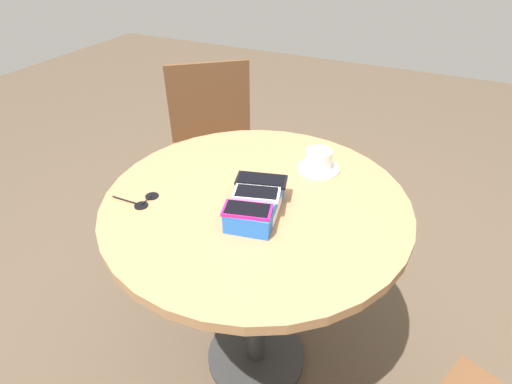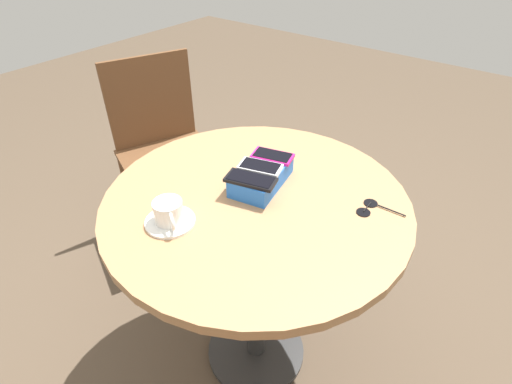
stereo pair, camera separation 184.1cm
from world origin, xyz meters
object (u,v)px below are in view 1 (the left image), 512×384
at_px(phone_black, 261,180).
at_px(sunglasses, 144,201).
at_px(phone_box, 256,204).
at_px(saucer, 318,168).
at_px(chair_far_side, 216,149).
at_px(round_table, 256,233).
at_px(phone_magenta, 247,210).
at_px(coffee_cup, 319,158).
at_px(phone_white, 257,193).

height_order(phone_black, sunglasses, phone_black).
bearing_deg(phone_box, saucer, -16.35).
height_order(sunglasses, chair_far_side, chair_far_side).
bearing_deg(round_table, phone_black, -63.51).
height_order(phone_box, saucer, phone_box).
relative_size(round_table, phone_black, 5.72).
bearing_deg(chair_far_side, phone_magenta, -144.14).
bearing_deg(coffee_cup, chair_far_side, 54.99).
bearing_deg(coffee_cup, sunglasses, 134.06).
xyz_separation_m(phone_box, chair_far_side, (0.77, 0.59, -0.35)).
xyz_separation_m(round_table, phone_black, (0.01, -0.01, 0.20)).
distance_m(saucer, sunglasses, 0.55).
bearing_deg(coffee_cup, phone_box, 164.09).
height_order(phone_magenta, chair_far_side, chair_far_side).
height_order(phone_box, chair_far_side, chair_far_side).
distance_m(phone_white, chair_far_side, 1.04).
relative_size(round_table, phone_white, 6.45).
xyz_separation_m(phone_box, phone_white, (0.00, -0.00, 0.03)).
height_order(phone_black, coffee_cup, coffee_cup).
distance_m(saucer, chair_far_side, 0.89).
relative_size(phone_black, chair_far_side, 0.18).
relative_size(phone_white, phone_black, 0.89).
bearing_deg(saucer, phone_black, 155.44).
distance_m(phone_black, saucer, 0.25).
relative_size(saucer, chair_far_side, 0.15).
distance_m(phone_box, phone_white, 0.03).
height_order(saucer, chair_far_side, chair_far_side).
relative_size(coffee_cup, chair_far_side, 0.11).
distance_m(phone_white, sunglasses, 0.33).
height_order(round_table, coffee_cup, coffee_cup).
height_order(phone_white, saucer, phone_white).
xyz_separation_m(phone_white, chair_far_side, (0.76, 0.59, -0.38)).
height_order(phone_box, phone_white, phone_white).
height_order(phone_box, phone_magenta, phone_magenta).
bearing_deg(phone_magenta, coffee_cup, -11.34).
bearing_deg(round_table, coffee_cup, -26.17).
height_order(phone_magenta, coffee_cup, coffee_cup).
bearing_deg(phone_magenta, round_table, 16.38).
bearing_deg(phone_white, saucer, -16.31).
relative_size(phone_magenta, phone_black, 0.88).
xyz_separation_m(phone_black, sunglasses, (-0.16, 0.30, -0.06)).
bearing_deg(coffee_cup, phone_white, 164.14).
relative_size(sunglasses, chair_far_side, 0.14).
distance_m(round_table, saucer, 0.29).
relative_size(phone_box, saucer, 1.73).
height_order(round_table, phone_black, phone_black).
bearing_deg(chair_far_side, sunglasses, -161.73).
distance_m(round_table, phone_black, 0.20).
bearing_deg(phone_box, phone_white, -19.50).
distance_m(phone_box, saucer, 0.30).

